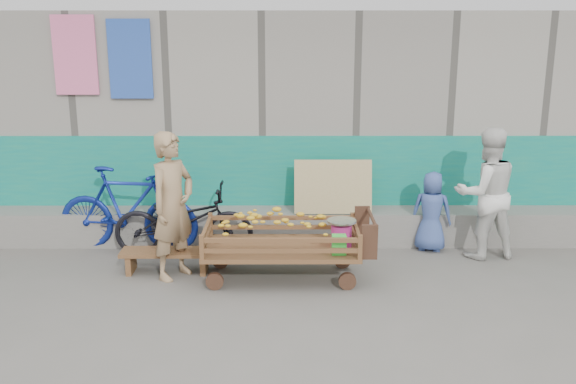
{
  "coord_description": "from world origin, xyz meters",
  "views": [
    {
      "loc": [
        -0.3,
        -5.79,
        2.84
      ],
      "look_at": [
        -0.28,
        1.2,
        1.0
      ],
      "focal_mm": 40.0,
      "sensor_mm": 36.0,
      "label": 1
    }
  ],
  "objects_px": {
    "child": "(431,211)",
    "bicycle_dark": "(184,221)",
    "bench": "(167,256)",
    "woman": "(486,193)",
    "banana_cart": "(278,233)",
    "bicycle_blue": "(128,209)",
    "vendor_man": "(173,206)"
  },
  "relations": [
    {
      "from": "bench",
      "to": "vendor_man",
      "type": "height_order",
      "value": "vendor_man"
    },
    {
      "from": "vendor_man",
      "to": "bicycle_dark",
      "type": "relative_size",
      "value": 0.97
    },
    {
      "from": "child",
      "to": "bicycle_blue",
      "type": "relative_size",
      "value": 0.56
    },
    {
      "from": "woman",
      "to": "bicycle_dark",
      "type": "distance_m",
      "value": 3.76
    },
    {
      "from": "bench",
      "to": "child",
      "type": "xyz_separation_m",
      "value": [
        3.25,
        0.76,
        0.32
      ]
    },
    {
      "from": "bench",
      "to": "bicycle_blue",
      "type": "distance_m",
      "value": 1.04
    },
    {
      "from": "woman",
      "to": "child",
      "type": "bearing_deg",
      "value": -29.14
    },
    {
      "from": "woman",
      "to": "bicycle_blue",
      "type": "distance_m",
      "value": 4.49
    },
    {
      "from": "child",
      "to": "woman",
      "type": "bearing_deg",
      "value": 174.18
    },
    {
      "from": "bicycle_blue",
      "to": "vendor_man",
      "type": "bearing_deg",
      "value": -132.12
    },
    {
      "from": "bench",
      "to": "woman",
      "type": "xyz_separation_m",
      "value": [
        3.86,
        0.53,
        0.62
      ]
    },
    {
      "from": "bench",
      "to": "woman",
      "type": "bearing_deg",
      "value": 7.83
    },
    {
      "from": "banana_cart",
      "to": "woman",
      "type": "height_order",
      "value": "woman"
    },
    {
      "from": "banana_cart",
      "to": "child",
      "type": "bearing_deg",
      "value": 26.21
    },
    {
      "from": "vendor_man",
      "to": "bicycle_dark",
      "type": "distance_m",
      "value": 0.79
    },
    {
      "from": "vendor_man",
      "to": "child",
      "type": "height_order",
      "value": "vendor_man"
    },
    {
      "from": "banana_cart",
      "to": "vendor_man",
      "type": "bearing_deg",
      "value": 176.37
    },
    {
      "from": "bench",
      "to": "bicycle_blue",
      "type": "xyz_separation_m",
      "value": [
        -0.62,
        0.76,
        0.35
      ]
    },
    {
      "from": "vendor_man",
      "to": "bicycle_dark",
      "type": "xyz_separation_m",
      "value": [
        0.0,
        0.68,
        -0.39
      ]
    },
    {
      "from": "banana_cart",
      "to": "woman",
      "type": "xyz_separation_m",
      "value": [
        2.55,
        0.73,
        0.27
      ]
    },
    {
      "from": "child",
      "to": "bicycle_dark",
      "type": "xyz_separation_m",
      "value": [
        -3.14,
        -0.2,
        -0.06
      ]
    },
    {
      "from": "child",
      "to": "bicycle_dark",
      "type": "height_order",
      "value": "child"
    },
    {
      "from": "bicycle_dark",
      "to": "woman",
      "type": "bearing_deg",
      "value": -89.55
    },
    {
      "from": "woman",
      "to": "bench",
      "type": "bearing_deg",
      "value": -0.68
    },
    {
      "from": "woman",
      "to": "child",
      "type": "xyz_separation_m",
      "value": [
        -0.6,
        0.23,
        -0.3
      ]
    },
    {
      "from": "banana_cart",
      "to": "bench",
      "type": "xyz_separation_m",
      "value": [
        -1.31,
        0.2,
        -0.36
      ]
    },
    {
      "from": "vendor_man",
      "to": "woman",
      "type": "height_order",
      "value": "vendor_man"
    },
    {
      "from": "banana_cart",
      "to": "bicycle_dark",
      "type": "relative_size",
      "value": 1.1
    },
    {
      "from": "bicycle_blue",
      "to": "woman",
      "type": "bearing_deg",
      "value": -84.86
    },
    {
      "from": "bicycle_dark",
      "to": "bench",
      "type": "bearing_deg",
      "value": 169.19
    },
    {
      "from": "woman",
      "to": "bicycle_blue",
      "type": "xyz_separation_m",
      "value": [
        -4.48,
        0.23,
        -0.27
      ]
    },
    {
      "from": "bench",
      "to": "vendor_man",
      "type": "xyz_separation_m",
      "value": [
        0.12,
        -0.12,
        0.65
      ]
    }
  ]
}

